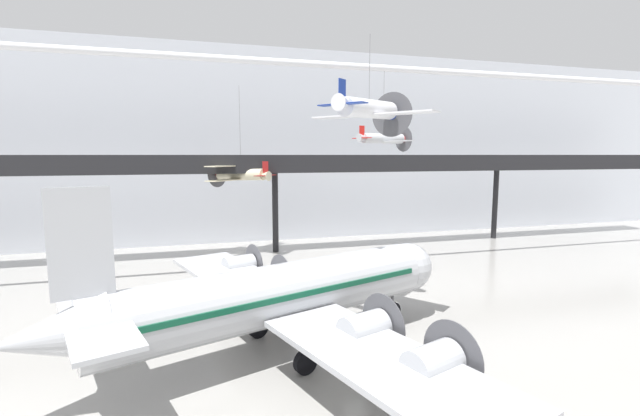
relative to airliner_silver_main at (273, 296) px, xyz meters
name	(u,v)px	position (x,y,z in m)	size (l,w,h in m)	color
ground_plane	(370,371)	(4.64, -3.08, -3.52)	(260.00, 260.00, 0.00)	#9E9B96
hangar_back_wall	(264,146)	(4.64, 34.46, 9.02)	(140.00, 3.00, 25.09)	silver
mezzanine_walkway	(276,170)	(4.64, 25.21, 6.14)	(110.00, 3.20, 11.37)	black
ceiling_truss_beam	(296,63)	(4.64, 14.48, 15.78)	(120.00, 0.60, 0.60)	silver
airliner_silver_main	(273,296)	(0.00, 0.00, 0.00)	(24.42, 28.47, 10.05)	#B7BABF
suspended_plane_white_twin	(369,109)	(6.94, 3.31, 10.79)	(7.31, 7.79, 6.35)	silver
suspended_plane_silver_racer	(383,139)	(12.84, 14.20, 9.35)	(5.63, 6.76, 7.29)	silver
suspended_plane_cream_biplane	(241,174)	(0.62, 24.85, 5.73)	(7.70, 7.74, 11.10)	beige
stanchion_barrier	(453,351)	(9.76, -2.86, -3.20)	(0.36, 0.36, 1.08)	#B2B5BA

